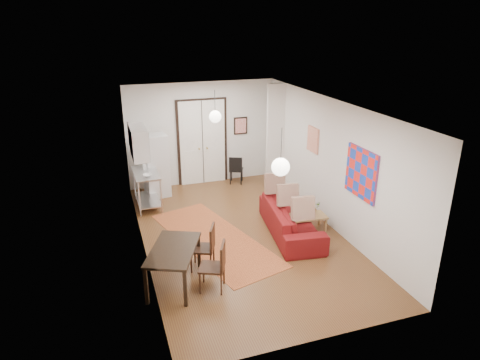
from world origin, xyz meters
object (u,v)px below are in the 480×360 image
object	(u,v)px
coffee_table	(308,218)
dining_table	(173,252)
kitchen_counter	(147,184)
fridge	(156,166)
dining_chair_far	(210,260)
black_side_chair	(235,166)
sofa	(291,219)
dining_chair_near	(201,242)

from	to	relation	value
coffee_table	dining_table	xyz separation A→B (m)	(-3.23, -1.14, 0.34)
kitchen_counter	fridge	bearing A→B (deg)	62.17
fridge	dining_chair_far	xyz separation A→B (m)	(0.29, -4.55, -0.32)
coffee_table	black_side_chair	world-z (taller)	black_side_chair
black_side_chair	fridge	bearing A→B (deg)	31.25
coffee_table	black_side_chair	bearing A→B (deg)	100.03
sofa	dining_table	distance (m)	3.03
coffee_table	fridge	distance (m)	4.33
dining_chair_far	sofa	bearing A→B (deg)	146.13
fridge	black_side_chair	xyz separation A→B (m)	(2.31, 0.29, -0.37)
coffee_table	dining_table	bearing A→B (deg)	-160.48
dining_chair_far	kitchen_counter	bearing A→B (deg)	-147.01
kitchen_counter	dining_table	size ratio (longest dim) A/B	0.79
dining_chair_near	dining_table	bearing A→B (deg)	-29.94
dining_chair_far	black_side_chair	xyz separation A→B (m)	(2.02, 4.84, -0.05)
kitchen_counter	sofa	bearing A→B (deg)	-42.19
coffee_table	kitchen_counter	xyz separation A→B (m)	(-3.26, 2.49, 0.28)
dining_table	dining_chair_near	bearing A→B (deg)	36.21
fridge	kitchen_counter	bearing A→B (deg)	-125.20
sofa	black_side_chair	distance (m)	3.46
black_side_chair	coffee_table	bearing A→B (deg)	124.18
fridge	dining_table	bearing A→B (deg)	-102.16
dining_table	black_side_chair	xyz separation A→B (m)	(2.62, 4.58, -0.17)
dining_table	dining_chair_far	xyz separation A→B (m)	(0.60, -0.26, -0.13)
coffee_table	kitchen_counter	world-z (taller)	kitchen_counter
sofa	dining_chair_far	distance (m)	2.61
dining_chair_near	coffee_table	bearing A→B (deg)	128.87
dining_chair_far	dining_table	bearing A→B (deg)	-89.64
sofa	coffee_table	bearing A→B (deg)	-79.86
dining_chair_near	dining_chair_far	world-z (taller)	same
sofa	coffee_table	distance (m)	0.43
fridge	dining_table	world-z (taller)	fridge
sofa	dining_chair_far	xyz separation A→B (m)	(-2.20, -1.39, 0.18)
sofa	kitchen_counter	world-z (taller)	kitchen_counter
dining_table	fridge	bearing A→B (deg)	85.84
kitchen_counter	dining_table	world-z (taller)	kitchen_counter
fridge	dining_chair_far	world-z (taller)	fridge
coffee_table	fridge	world-z (taller)	fridge
fridge	sofa	bearing A→B (deg)	-59.83
dining_chair_far	black_side_chair	bearing A→B (deg)	-178.81
coffee_table	dining_chair_near	distance (m)	2.73
fridge	dining_chair_far	bearing A→B (deg)	-94.38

